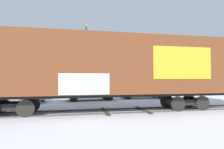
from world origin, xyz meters
The scene contains 8 objects.
ground_plane centered at (0.00, 0.00, 0.00)m, with size 260.00×260.00×0.00m, color silver.
track centered at (-1.65, 0.03, 0.04)m, with size 59.97×5.47×0.08m.
freight_car centered at (-1.26, 0.00, 2.76)m, with size 16.71×3.87×4.78m.
flagpole centered at (-1.23, 10.46, 5.52)m, with size 0.52×1.57×8.42m.
hillside centered at (-0.03, 62.23, 6.00)m, with size 131.74×38.92×15.50m.
parked_car_white centered at (-7.27, 5.96, 0.81)m, with size 4.84×2.81×1.58m.
parked_car_tan centered at (-1.41, 6.15, 0.83)m, with size 4.73×2.09×1.61m.
parked_car_silver centered at (3.91, 6.51, 0.84)m, with size 4.98×2.59×1.61m.
Camera 1 is at (-3.73, -10.76, 2.02)m, focal length 29.18 mm.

